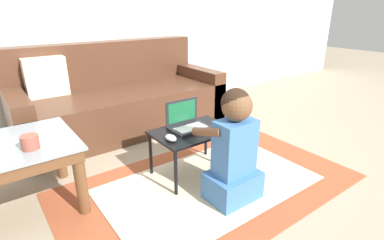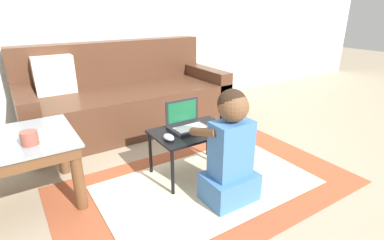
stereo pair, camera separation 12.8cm
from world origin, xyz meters
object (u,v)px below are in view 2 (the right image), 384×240
(laptop, at_px, (187,124))
(person_seated, at_px, (230,151))
(couch, at_px, (125,99))
(cup_on_table, at_px, (29,138))
(laptop_desk, at_px, (192,135))
(computer_mouse, at_px, (169,137))

(laptop, height_order, person_seated, person_seated)
(couch, relative_size, person_seated, 2.70)
(cup_on_table, bearing_deg, person_seated, -27.91)
(couch, bearing_deg, cup_on_table, -132.08)
(laptop_desk, relative_size, cup_on_table, 6.07)
(laptop_desk, xyz_separation_m, person_seated, (0.02, -0.41, 0.04))
(laptop, height_order, computer_mouse, laptop)
(laptop, distance_m, computer_mouse, 0.24)
(couch, xyz_separation_m, computer_mouse, (-0.18, -1.29, 0.08))
(computer_mouse, distance_m, cup_on_table, 0.84)
(couch, xyz_separation_m, laptop, (0.04, -1.19, 0.10))
(laptop_desk, bearing_deg, laptop, 99.98)
(computer_mouse, bearing_deg, couch, 82.06)
(laptop_desk, distance_m, computer_mouse, 0.24)
(couch, xyz_separation_m, laptop_desk, (0.04, -1.24, 0.02))
(cup_on_table, bearing_deg, couch, 47.92)
(laptop, bearing_deg, person_seated, -86.64)
(couch, bearing_deg, person_seated, -87.83)
(cup_on_table, bearing_deg, laptop, -5.11)
(laptop, relative_size, cup_on_table, 2.93)
(computer_mouse, bearing_deg, laptop, 26.13)
(computer_mouse, height_order, person_seated, person_seated)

